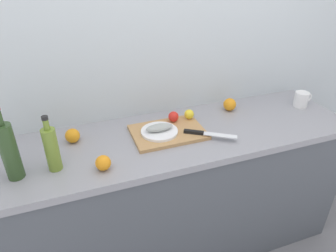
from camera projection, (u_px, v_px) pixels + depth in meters
ground_plane at (180, 241)px, 2.16m from camera, size 12.00×12.00×0.00m
back_wall at (164, 56)px, 1.81m from camera, size 3.20×0.05×2.50m
kitchen_counter at (182, 193)px, 1.94m from camera, size 2.00×0.60×0.90m
cutting_board at (168, 132)px, 1.70m from camera, size 0.40×0.28×0.02m
white_plate at (159, 132)px, 1.68m from camera, size 0.20×0.20×0.01m
fish_fillet at (159, 128)px, 1.66m from camera, size 0.15×0.07×0.04m
chef_knife at (203, 133)px, 1.66m from camera, size 0.26×0.18×0.02m
lemon_0 at (189, 114)px, 1.81m from camera, size 0.06×0.06×0.06m
tomato_0 at (173, 117)px, 1.78m from camera, size 0.06×0.06×0.06m
olive_oil_bottle at (52, 148)px, 1.38m from camera, size 0.06×0.06×0.28m
wine_bottle at (9, 151)px, 1.31m from camera, size 0.07×0.07×0.35m
coffee_mug_0 at (301, 99)px, 1.99m from camera, size 0.13×0.09×0.10m
orange_0 at (103, 163)px, 1.41m from camera, size 0.07×0.07×0.07m
orange_1 at (230, 104)px, 1.94m from camera, size 0.08×0.08×0.08m
orange_2 at (73, 136)px, 1.62m from camera, size 0.08×0.08×0.08m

